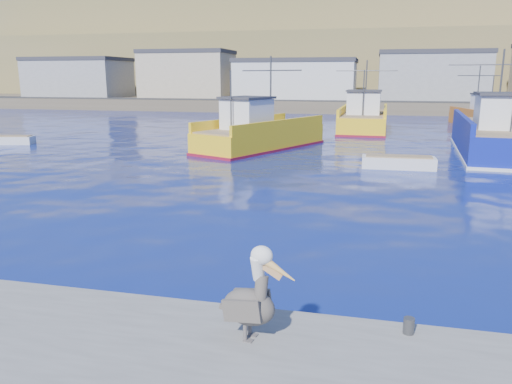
% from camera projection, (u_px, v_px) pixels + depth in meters
% --- Properties ---
extents(ground, '(260.00, 260.00, 0.00)m').
position_uv_depth(ground, '(279.00, 274.00, 12.98)').
color(ground, navy).
rests_on(ground, ground).
extents(dock_bollards, '(36.20, 0.20, 0.30)m').
position_uv_depth(dock_bollards, '(277.00, 312.00, 9.48)').
color(dock_bollards, '#4C4C4C').
rests_on(dock_bollards, dock).
extents(far_shore, '(200.00, 81.00, 24.00)m').
position_uv_depth(far_shore, '(368.00, 59.00, 114.47)').
color(far_shore, brown).
rests_on(far_shore, ground).
extents(trawler_yellow_a, '(7.99, 11.75, 6.50)m').
position_uv_depth(trawler_yellow_a, '(259.00, 134.00, 35.12)').
color(trawler_yellow_a, yellow).
rests_on(trawler_yellow_a, ground).
extents(trawler_yellow_b, '(5.79, 12.29, 6.63)m').
position_uv_depth(trawler_yellow_b, '(364.00, 119.00, 47.25)').
color(trawler_yellow_b, yellow).
rests_on(trawler_yellow_b, ground).
extents(trawler_blue, '(6.73, 14.37, 6.87)m').
position_uv_depth(trawler_blue, '(499.00, 136.00, 32.57)').
color(trawler_blue, navy).
rests_on(trawler_blue, ground).
extents(boat_orange, '(4.90, 9.02, 6.11)m').
position_uv_depth(boat_orange, '(480.00, 116.00, 51.43)').
color(boat_orange, '#C0641D').
rests_on(boat_orange, ground).
extents(skiff_left, '(3.79, 2.15, 0.78)m').
position_uv_depth(skiff_left, '(9.00, 141.00, 37.89)').
color(skiff_left, silver).
rests_on(skiff_left, ground).
extents(skiff_mid, '(4.00, 1.48, 0.86)m').
position_uv_depth(skiff_mid, '(398.00, 163.00, 27.87)').
color(skiff_mid, silver).
rests_on(skiff_mid, ground).
extents(pelican, '(1.42, 0.71, 1.74)m').
position_uv_depth(pelican, '(252.00, 299.00, 8.63)').
color(pelican, '#595451').
rests_on(pelican, dock).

